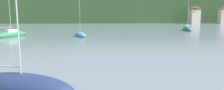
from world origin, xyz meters
The scene contains 7 objects.
wooded_hillside centered at (-27.96, 178.37, 5.43)m, with size 352.00×68.85×34.87m.
shore_building_west centered at (47.01, 132.39, 4.42)m, with size 4.71×4.57×9.12m.
sailboat_far_0 centered at (-4.97, 72.56, 0.29)m, with size 3.37×5.52×7.48m.
sailboat_far_3 centered at (22.98, 86.41, 0.43)m, with size 3.35×7.22×8.85m.
sailboat_mid_5 centered at (-5.31, 43.36, 0.33)m, with size 6.43×3.89×6.68m.
sailboat_far_6 centered at (-18.42, 72.99, 0.42)m, with size 4.94×7.19×10.40m.
mooring_buoy_mid centered at (28.92, 79.93, 0.00)m, with size 0.44×0.44×0.44m, color yellow.
Camera 1 is at (-1.13, 32.86, 4.09)m, focal length 32.03 mm.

